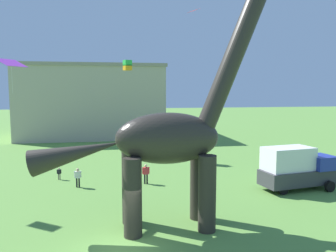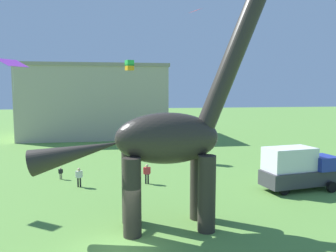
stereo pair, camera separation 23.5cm
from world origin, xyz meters
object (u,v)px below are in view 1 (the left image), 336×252
(person_near_flyer, at_px, (146,172))
(kite_far_left, at_px, (127,65))
(person_photographer, at_px, (59,172))
(kite_near_high, at_px, (11,63))
(person_watching_child, at_px, (289,161))
(kite_mid_right, at_px, (193,11))
(dinosaur_sculpture, at_px, (166,138))
(parked_box_truck, at_px, (296,168))
(person_strolling_adult, at_px, (78,176))

(person_near_flyer, distance_m, kite_far_left, 14.56)
(person_photographer, distance_m, person_near_flyer, 7.38)
(person_photographer, xyz_separation_m, kite_near_high, (-1.71, -6.14, 8.46))
(person_watching_child, height_order, kite_mid_right, kite_mid_right)
(dinosaur_sculpture, distance_m, parked_box_truck, 12.33)
(person_photographer, relative_size, person_watching_child, 0.64)
(person_photographer, relative_size, person_near_flyer, 0.64)
(dinosaur_sculpture, xyz_separation_m, kite_mid_right, (7.11, 22.66, 11.86))
(dinosaur_sculpture, xyz_separation_m, person_near_flyer, (-0.18, 8.62, -3.92))
(kite_near_high, height_order, kite_far_left, kite_far_left)
(dinosaur_sculpture, height_order, person_watching_child, dinosaur_sculpture)
(person_near_flyer, xyz_separation_m, kite_near_high, (-8.65, -3.67, 8.12))
(person_strolling_adult, bearing_deg, person_photographer, 2.61)
(person_watching_child, distance_m, kite_near_high, 24.06)
(kite_near_high, distance_m, kite_far_left, 17.00)
(parked_box_truck, distance_m, kite_far_left, 20.54)
(person_near_flyer, bearing_deg, person_photographer, -6.77)
(person_watching_child, relative_size, kite_far_left, 1.42)
(parked_box_truck, bearing_deg, person_near_flyer, 153.44)
(person_photographer, bearing_deg, person_strolling_adult, -103.84)
(person_watching_child, bearing_deg, kite_mid_right, 140.87)
(person_photographer, bearing_deg, kite_mid_right, -9.08)
(parked_box_truck, relative_size, kite_near_high, 2.74)
(person_watching_child, distance_m, kite_mid_right, 20.81)
(person_watching_child, xyz_separation_m, person_strolling_adult, (-18.52, -1.95, -0.05))
(person_near_flyer, xyz_separation_m, kite_mid_right, (7.30, 14.03, 15.78))
(dinosaur_sculpture, xyz_separation_m, person_watching_child, (13.12, 10.50, -3.92))
(kite_near_high, bearing_deg, person_strolling_adult, 46.39)
(person_photographer, height_order, person_strolling_adult, person_strolling_adult)
(person_photographer, relative_size, kite_mid_right, 0.59)
(parked_box_truck, relative_size, kite_mid_right, 3.44)
(parked_box_truck, relative_size, person_strolling_adult, 3.99)
(kite_near_high, bearing_deg, person_watching_child, 14.19)
(person_photographer, distance_m, person_strolling_adult, 3.08)
(person_photographer, height_order, person_watching_child, person_watching_child)
(kite_mid_right, bearing_deg, person_watching_child, -63.70)
(person_photographer, xyz_separation_m, person_watching_child, (20.25, -0.58, 0.34))
(person_watching_child, relative_size, kite_mid_right, 0.92)
(parked_box_truck, bearing_deg, kite_far_left, 118.96)
(person_near_flyer, bearing_deg, person_strolling_adult, 13.49)
(parked_box_truck, height_order, person_watching_child, parked_box_truck)
(dinosaur_sculpture, height_order, kite_near_high, dinosaur_sculpture)
(person_strolling_adult, relative_size, kite_mid_right, 0.86)
(kite_mid_right, height_order, kite_near_high, kite_mid_right)
(dinosaur_sculpture, relative_size, kite_far_left, 12.24)
(person_photographer, relative_size, kite_near_high, 0.47)
(person_photographer, bearing_deg, dinosaur_sculpture, -105.42)
(dinosaur_sculpture, bearing_deg, person_watching_child, 64.44)
(kite_mid_right, relative_size, kite_near_high, 0.80)
(person_photographer, distance_m, kite_near_high, 10.59)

